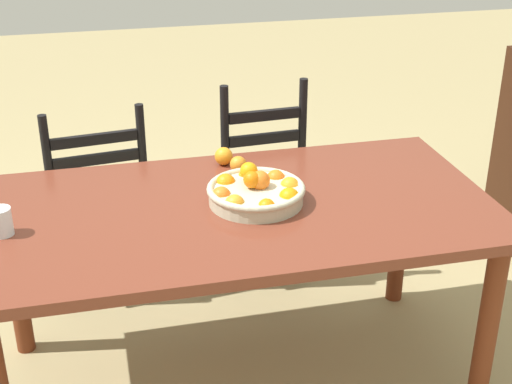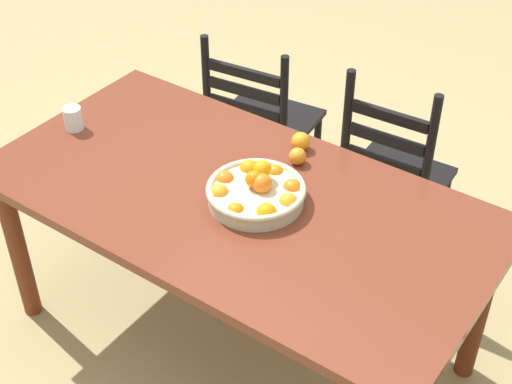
{
  "view_description": "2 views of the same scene",
  "coord_description": "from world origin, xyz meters",
  "px_view_note": "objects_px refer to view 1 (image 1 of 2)",
  "views": [
    {
      "loc": [
        -0.45,
        -2.2,
        1.87
      ],
      "look_at": [
        0.07,
        0.01,
        0.78
      ],
      "focal_mm": 51.31,
      "sensor_mm": 36.0,
      "label": 1
    },
    {
      "loc": [
        1.23,
        -1.62,
        2.33
      ],
      "look_at": [
        0.07,
        0.01,
        0.78
      ],
      "focal_mm": 52.59,
      "sensor_mm": 36.0,
      "label": 2
    }
  ],
  "objects_px": {
    "chair_near_window": "(256,185)",
    "orange_loose_1": "(224,156)",
    "dining_table": "(236,228)",
    "orange_loose_0": "(238,164)",
    "chair_by_cabinet": "(97,199)",
    "fruit_bowl": "(256,192)",
    "drinking_glass": "(1,222)"
  },
  "relations": [
    {
      "from": "dining_table",
      "to": "orange_loose_1",
      "type": "bearing_deg",
      "value": 85.22
    },
    {
      "from": "chair_by_cabinet",
      "to": "orange_loose_0",
      "type": "height_order",
      "value": "chair_by_cabinet"
    },
    {
      "from": "orange_loose_0",
      "to": "drinking_glass",
      "type": "bearing_deg",
      "value": -159.91
    },
    {
      "from": "orange_loose_1",
      "to": "drinking_glass",
      "type": "distance_m",
      "value": 0.88
    },
    {
      "from": "chair_by_cabinet",
      "to": "fruit_bowl",
      "type": "xyz_separation_m",
      "value": [
        0.54,
        -0.79,
        0.35
      ]
    },
    {
      "from": "chair_by_cabinet",
      "to": "drinking_glass",
      "type": "bearing_deg",
      "value": 63.87
    },
    {
      "from": "drinking_glass",
      "to": "orange_loose_1",
      "type": "bearing_deg",
      "value": 26.05
    },
    {
      "from": "chair_by_cabinet",
      "to": "fruit_bowl",
      "type": "distance_m",
      "value": 1.02
    },
    {
      "from": "chair_by_cabinet",
      "to": "orange_loose_0",
      "type": "bearing_deg",
      "value": 128.75
    },
    {
      "from": "chair_near_window",
      "to": "orange_loose_0",
      "type": "height_order",
      "value": "chair_near_window"
    },
    {
      "from": "fruit_bowl",
      "to": "orange_loose_1",
      "type": "height_order",
      "value": "fruit_bowl"
    },
    {
      "from": "dining_table",
      "to": "chair_near_window",
      "type": "distance_m",
      "value": 0.81
    },
    {
      "from": "orange_loose_1",
      "to": "drinking_glass",
      "type": "xyz_separation_m",
      "value": [
        -0.79,
        -0.39,
        0.01
      ]
    },
    {
      "from": "dining_table",
      "to": "chair_by_cabinet",
      "type": "xyz_separation_m",
      "value": [
        -0.47,
        0.81,
        -0.22
      ]
    },
    {
      "from": "fruit_bowl",
      "to": "orange_loose_1",
      "type": "bearing_deg",
      "value": 97.36
    },
    {
      "from": "chair_near_window",
      "to": "orange_loose_1",
      "type": "distance_m",
      "value": 0.55
    },
    {
      "from": "chair_near_window",
      "to": "chair_by_cabinet",
      "type": "xyz_separation_m",
      "value": [
        -0.72,
        0.06,
        -0.02
      ]
    },
    {
      "from": "chair_near_window",
      "to": "orange_loose_1",
      "type": "relative_size",
      "value": 13.94
    },
    {
      "from": "dining_table",
      "to": "orange_loose_1",
      "type": "distance_m",
      "value": 0.38
    },
    {
      "from": "chair_near_window",
      "to": "orange_loose_1",
      "type": "height_order",
      "value": "chair_near_window"
    },
    {
      "from": "dining_table",
      "to": "fruit_bowl",
      "type": "bearing_deg",
      "value": 9.75
    },
    {
      "from": "dining_table",
      "to": "orange_loose_0",
      "type": "xyz_separation_m",
      "value": [
        0.07,
        0.28,
        0.12
      ]
    },
    {
      "from": "orange_loose_0",
      "to": "orange_loose_1",
      "type": "distance_m",
      "value": 0.09
    },
    {
      "from": "chair_near_window",
      "to": "drinking_glass",
      "type": "xyz_separation_m",
      "value": [
        -1.01,
        -0.77,
        0.33
      ]
    },
    {
      "from": "chair_near_window",
      "to": "orange_loose_1",
      "type": "bearing_deg",
      "value": 57.23
    },
    {
      "from": "chair_by_cabinet",
      "to": "orange_loose_1",
      "type": "relative_size",
      "value": 12.86
    },
    {
      "from": "chair_by_cabinet",
      "to": "orange_loose_0",
      "type": "xyz_separation_m",
      "value": [
        0.54,
        -0.53,
        0.34
      ]
    },
    {
      "from": "dining_table",
      "to": "orange_loose_0",
      "type": "distance_m",
      "value": 0.31
    },
    {
      "from": "orange_loose_0",
      "to": "orange_loose_1",
      "type": "bearing_deg",
      "value": 115.49
    },
    {
      "from": "chair_near_window",
      "to": "orange_loose_0",
      "type": "xyz_separation_m",
      "value": [
        -0.18,
        -0.47,
        0.32
      ]
    },
    {
      "from": "orange_loose_0",
      "to": "chair_near_window",
      "type": "bearing_deg",
      "value": 69.08
    },
    {
      "from": "fruit_bowl",
      "to": "drinking_glass",
      "type": "height_order",
      "value": "fruit_bowl"
    }
  ]
}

